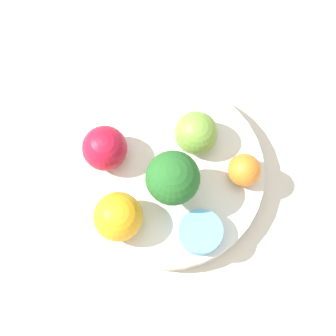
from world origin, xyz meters
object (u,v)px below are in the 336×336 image
object	(u,v)px
apple_red	(196,133)
apple_green	(105,148)
orange_front	(244,170)
orange_back	(118,217)
bowl	(168,174)
broccoli	(173,179)
small_cup	(200,232)

from	to	relation	value
apple_red	apple_green	world-z (taller)	apple_green
apple_red	orange_front	size ratio (longest dim) A/B	1.32
apple_red	apple_green	xyz separation A→B (m)	(-0.08, -0.05, 0.00)
apple_red	orange_back	distance (m)	0.12
bowl	apple_green	world-z (taller)	apple_green
bowl	orange_front	xyz separation A→B (m)	(0.07, 0.03, 0.03)
bowl	orange_front	world-z (taller)	orange_front
bowl	orange_back	size ratio (longest dim) A/B	4.13
broccoli	apple_green	world-z (taller)	broccoli
orange_back	small_cup	size ratio (longest dim) A/B	1.11
orange_back	small_cup	bearing A→B (deg)	15.56
orange_back	small_cup	distance (m)	0.08
orange_back	apple_red	bearing A→B (deg)	73.08
bowl	small_cup	xyz separation A→B (m)	(0.06, -0.05, 0.02)
apple_red	orange_front	world-z (taller)	apple_red
orange_front	orange_back	size ratio (longest dim) A/B	0.69
bowl	small_cup	distance (m)	0.08
broccoli	orange_front	world-z (taller)	broccoli
bowl	orange_front	bearing A→B (deg)	21.35
orange_front	small_cup	size ratio (longest dim) A/B	0.77
small_cup	apple_red	bearing A→B (deg)	116.46
bowl	apple_red	bearing A→B (deg)	74.04
orange_front	orange_back	xyz separation A→B (m)	(-0.09, -0.10, 0.01)
broccoli	apple_red	distance (m)	0.06
apple_red	apple_green	bearing A→B (deg)	-145.32
broccoli	orange_front	distance (m)	0.08
orange_back	broccoli	bearing A→B (deg)	56.64
broccoli	apple_green	distance (m)	0.08
apple_green	orange_back	distance (m)	0.07
bowl	apple_red	size ratio (longest dim) A/B	4.52
broccoli	orange_front	xyz separation A→B (m)	(0.06, 0.05, -0.03)
orange_front	small_cup	bearing A→B (deg)	-101.39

